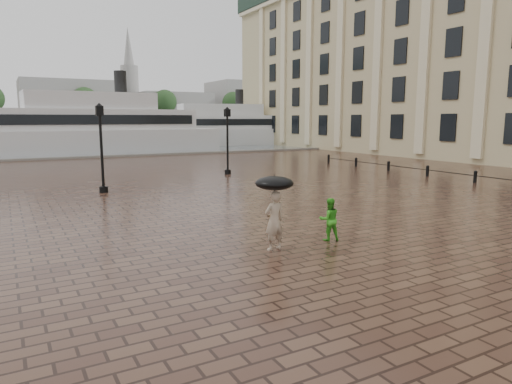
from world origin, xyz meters
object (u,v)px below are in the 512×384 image
ferry_near (92,129)px  ferry_far (221,128)px  street_lamps (102,142)px  adult_pedestrian (274,221)px  child_pedestrian (329,219)px

ferry_near → ferry_far: bearing=23.3°
street_lamps → adult_pedestrian: street_lamps is taller
street_lamps → ferry_far: (22.28, 31.01, 0.06)m
child_pedestrian → street_lamps: bearing=-62.8°
adult_pedestrian → ferry_near: (1.75, 40.24, 1.80)m
ferry_far → child_pedestrian: bearing=-103.5°
street_lamps → ferry_far: 38.19m
child_pedestrian → ferry_near: bearing=-72.6°
street_lamps → ferry_near: size_ratio=0.57×
adult_pedestrian → ferry_far: bearing=-117.5°
street_lamps → child_pedestrian: 18.87m
street_lamps → child_pedestrian: street_lamps is taller
adult_pedestrian → child_pedestrian: (2.04, 0.07, -0.20)m
adult_pedestrian → ferry_far: size_ratio=0.07×
ferry_far → ferry_near: bearing=-146.6°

